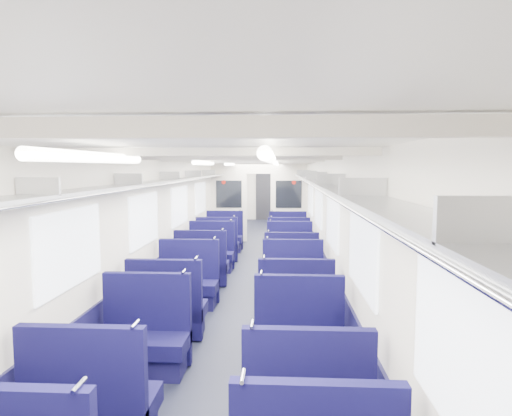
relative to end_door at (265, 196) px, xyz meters
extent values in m
cube|color=black|center=(0.00, -8.94, -1.00)|extent=(2.80, 18.00, 0.01)
cube|color=white|center=(0.00, -8.94, 1.35)|extent=(2.80, 18.00, 0.01)
cube|color=silver|center=(-1.40, -8.94, 0.18)|extent=(0.02, 18.00, 2.35)
cube|color=#110F34|center=(-1.39, -8.94, -0.65)|extent=(0.03, 17.90, 0.70)
cube|color=silver|center=(1.40, -8.94, 0.18)|extent=(0.02, 18.00, 2.35)
cube|color=#110F34|center=(1.39, -8.94, -0.65)|extent=(0.03, 17.90, 0.70)
cube|color=silver|center=(0.00, 0.06, 0.18)|extent=(2.80, 0.02, 2.35)
cube|color=#B2B5BA|center=(-1.22, -8.94, 0.97)|extent=(0.34, 17.40, 0.04)
cylinder|color=silver|center=(-1.04, -8.94, 0.95)|extent=(0.02, 17.40, 0.02)
cube|color=#B2B5BA|center=(-1.22, -14.94, 1.05)|extent=(0.34, 0.03, 0.14)
cube|color=#B2B5BA|center=(-1.22, -12.94, 1.05)|extent=(0.34, 0.03, 0.14)
cube|color=#B2B5BA|center=(-1.22, -10.94, 1.05)|extent=(0.34, 0.03, 0.14)
cube|color=#B2B5BA|center=(-1.22, -8.94, 1.05)|extent=(0.34, 0.03, 0.14)
cube|color=#B2B5BA|center=(-1.22, -6.94, 1.05)|extent=(0.34, 0.03, 0.14)
cube|color=#B2B5BA|center=(-1.22, -4.94, 1.05)|extent=(0.34, 0.03, 0.14)
cube|color=#B2B5BA|center=(-1.22, -2.94, 1.05)|extent=(0.34, 0.03, 0.14)
cube|color=#B2B5BA|center=(-1.22, -0.94, 1.05)|extent=(0.34, 0.03, 0.14)
cube|color=#B2B5BA|center=(1.22, -8.94, 0.97)|extent=(0.34, 17.40, 0.04)
cylinder|color=silver|center=(1.04, -8.94, 0.95)|extent=(0.02, 17.40, 0.02)
cube|color=#B2B5BA|center=(1.22, -16.94, 1.05)|extent=(0.34, 0.03, 0.14)
cube|color=#B2B5BA|center=(1.22, -14.94, 1.05)|extent=(0.34, 0.03, 0.14)
cube|color=#B2B5BA|center=(1.22, -12.94, 1.05)|extent=(0.34, 0.03, 0.14)
cube|color=#B2B5BA|center=(1.22, -10.94, 1.05)|extent=(0.34, 0.03, 0.14)
cube|color=#B2B5BA|center=(1.22, -8.94, 1.05)|extent=(0.34, 0.03, 0.14)
cube|color=#B2B5BA|center=(1.22, -6.94, 1.05)|extent=(0.34, 0.03, 0.14)
cube|color=#B2B5BA|center=(1.22, -4.94, 1.05)|extent=(0.34, 0.03, 0.14)
cube|color=#B2B5BA|center=(1.22, -2.94, 1.05)|extent=(0.34, 0.03, 0.14)
cube|color=#B2B5BA|center=(1.22, -0.94, 1.05)|extent=(0.34, 0.03, 0.14)
cube|color=white|center=(-1.38, -14.14, 0.42)|extent=(0.02, 1.30, 0.75)
cube|color=white|center=(-1.38, -11.84, 0.42)|extent=(0.02, 1.30, 0.75)
cube|color=white|center=(-1.38, -9.54, 0.42)|extent=(0.02, 1.30, 0.75)
cube|color=white|center=(-1.38, -7.24, 0.42)|extent=(0.02, 1.30, 0.75)
cube|color=white|center=(-1.38, -4.44, 0.42)|extent=(0.02, 1.30, 0.75)
cube|color=white|center=(-1.38, -2.14, 0.42)|extent=(0.02, 1.30, 0.75)
cube|color=white|center=(1.38, -16.44, 0.42)|extent=(0.02, 1.30, 0.75)
cube|color=white|center=(1.38, -14.14, 0.42)|extent=(0.02, 1.30, 0.75)
cube|color=white|center=(1.38, -11.84, 0.42)|extent=(0.02, 1.30, 0.75)
cube|color=white|center=(1.38, -9.54, 0.42)|extent=(0.02, 1.30, 0.75)
cube|color=white|center=(1.38, -7.24, 0.42)|extent=(0.02, 1.30, 0.75)
cube|color=white|center=(1.38, -4.44, 0.42)|extent=(0.02, 1.30, 0.75)
cube|color=white|center=(1.38, -2.14, 0.42)|extent=(0.02, 1.30, 0.75)
cube|color=silver|center=(0.00, -16.94, 1.31)|extent=(2.70, 0.06, 0.06)
cube|color=silver|center=(0.00, -14.94, 1.31)|extent=(2.70, 0.06, 0.06)
cube|color=silver|center=(0.00, -12.94, 1.31)|extent=(2.70, 0.06, 0.06)
cube|color=silver|center=(0.00, -10.94, 1.31)|extent=(2.70, 0.06, 0.06)
cube|color=silver|center=(0.00, -8.94, 1.31)|extent=(2.70, 0.06, 0.06)
cube|color=silver|center=(0.00, -6.94, 1.31)|extent=(2.70, 0.06, 0.06)
cube|color=silver|center=(0.00, -4.94, 1.31)|extent=(2.70, 0.06, 0.06)
cube|color=silver|center=(0.00, -2.94, 1.31)|extent=(2.70, 0.06, 0.06)
cube|color=silver|center=(0.00, -0.94, 1.31)|extent=(2.70, 0.06, 0.06)
cylinder|color=white|center=(-0.55, -15.44, 1.26)|extent=(0.07, 1.60, 0.07)
cylinder|color=white|center=(-0.55, -11.44, 1.26)|extent=(0.07, 1.60, 0.07)
cylinder|color=white|center=(-0.55, -7.94, 1.26)|extent=(0.07, 1.60, 0.07)
cylinder|color=white|center=(-0.55, -3.44, 1.26)|extent=(0.07, 1.60, 0.07)
cylinder|color=white|center=(0.55, -15.44, 1.26)|extent=(0.07, 1.60, 0.07)
cylinder|color=white|center=(0.55, -11.44, 1.26)|extent=(0.07, 1.60, 0.07)
cylinder|color=white|center=(0.55, -7.94, 1.26)|extent=(0.07, 1.60, 0.07)
cylinder|color=white|center=(0.55, -3.44, 1.26)|extent=(0.07, 1.60, 0.07)
cube|color=black|center=(0.00, 0.00, 0.00)|extent=(0.75, 0.06, 2.00)
cube|color=silver|center=(-0.88, -5.35, 0.18)|extent=(1.05, 0.08, 2.35)
cube|color=black|center=(-0.87, -5.40, 0.40)|extent=(0.76, 0.02, 0.80)
cylinder|color=#B0140B|center=(-1.02, -5.41, 0.75)|extent=(0.12, 0.01, 0.12)
cube|color=silver|center=(0.88, -5.35, 0.18)|extent=(1.05, 0.08, 2.35)
cube|color=black|center=(0.87, -5.40, 0.40)|extent=(0.76, 0.02, 0.80)
cylinder|color=#B0140B|center=(1.02, -5.41, 0.75)|extent=(0.12, 0.01, 0.12)
cube|color=silver|center=(0.00, -5.35, 1.17)|extent=(0.70, 0.08, 0.35)
cylinder|color=silver|center=(-0.42, -16.05, 0.07)|extent=(0.02, 0.15, 0.02)
cylinder|color=silver|center=(0.42, -15.91, 0.07)|extent=(0.02, 0.15, 0.02)
cube|color=#0F0D3E|center=(-0.83, -14.96, -0.67)|extent=(0.96, 0.50, 0.17)
cube|color=#0F0D3E|center=(-0.83, -15.16, -0.47)|extent=(0.96, 0.09, 1.03)
cylinder|color=silver|center=(-0.42, -15.16, 0.07)|extent=(0.02, 0.15, 0.02)
cube|color=#0F0D3E|center=(0.83, -14.91, -0.67)|extent=(0.96, 0.50, 0.17)
cube|color=#0F0D3E|center=(0.83, -15.12, -0.47)|extent=(0.96, 0.09, 1.03)
cylinder|color=silver|center=(0.42, -15.12, 0.07)|extent=(0.02, 0.15, 0.02)
cube|color=#0F0D3E|center=(-0.83, -13.76, -0.67)|extent=(0.96, 0.50, 0.17)
cube|color=#0F0D34|center=(-0.83, -13.76, -0.88)|extent=(0.89, 0.40, 0.25)
cube|color=#0F0D3E|center=(-0.83, -13.55, -0.47)|extent=(0.96, 0.09, 1.03)
cylinder|color=silver|center=(-0.42, -13.55, 0.07)|extent=(0.02, 0.15, 0.02)
cube|color=#0F0D3E|center=(0.83, -13.77, -0.67)|extent=(0.96, 0.50, 0.17)
cube|color=#0F0D34|center=(0.83, -13.77, -0.88)|extent=(0.89, 0.40, 0.25)
cube|color=#0F0D3E|center=(0.83, -13.56, -0.47)|extent=(0.96, 0.09, 1.03)
cylinder|color=silver|center=(0.42, -13.56, 0.07)|extent=(0.02, 0.15, 0.02)
cube|color=#0F0D3E|center=(-0.83, -12.66, -0.67)|extent=(0.96, 0.50, 0.17)
cube|color=#0F0D34|center=(-0.83, -12.66, -0.88)|extent=(0.89, 0.40, 0.25)
cube|color=#0F0D3E|center=(-0.83, -12.86, -0.47)|extent=(0.96, 0.09, 1.03)
cylinder|color=silver|center=(-0.42, -12.86, 0.07)|extent=(0.02, 0.15, 0.02)
cube|color=#0F0D3E|center=(0.83, -12.54, -0.67)|extent=(0.96, 0.50, 0.17)
cube|color=#0F0D34|center=(0.83, -12.54, -0.88)|extent=(0.89, 0.40, 0.25)
cube|color=#0F0D3E|center=(0.83, -12.74, -0.47)|extent=(0.96, 0.09, 1.03)
cylinder|color=silver|center=(0.42, -12.74, 0.07)|extent=(0.02, 0.15, 0.02)
cube|color=#0F0D3E|center=(-0.83, -11.53, -0.67)|extent=(0.96, 0.50, 0.17)
cube|color=#0F0D34|center=(-0.83, -11.53, -0.88)|extent=(0.89, 0.40, 0.25)
cube|color=#0F0D3E|center=(-0.83, -11.32, -0.47)|extent=(0.96, 0.09, 1.03)
cylinder|color=silver|center=(-0.42, -11.32, 0.07)|extent=(0.02, 0.15, 0.02)
cube|color=#0F0D3E|center=(0.83, -11.45, -0.67)|extent=(0.96, 0.50, 0.17)
cube|color=#0F0D34|center=(0.83, -11.45, -0.88)|extent=(0.89, 0.40, 0.25)
cube|color=#0F0D3E|center=(0.83, -11.25, -0.47)|extent=(0.96, 0.09, 1.03)
cylinder|color=silver|center=(0.42, -11.25, 0.07)|extent=(0.02, 0.15, 0.02)
cube|color=#0F0D3E|center=(-0.83, -10.14, -0.67)|extent=(0.96, 0.50, 0.17)
cube|color=#0F0D34|center=(-0.83, -10.14, -0.88)|extent=(0.89, 0.40, 0.25)
cube|color=#0F0D3E|center=(-0.83, -10.34, -0.47)|extent=(0.96, 0.09, 1.03)
cylinder|color=silver|center=(-0.42, -10.34, 0.07)|extent=(0.02, 0.15, 0.02)
cube|color=#0F0D3E|center=(0.83, -10.30, -0.67)|extent=(0.96, 0.50, 0.17)
cube|color=#0F0D34|center=(0.83, -10.30, -0.88)|extent=(0.89, 0.40, 0.25)
cube|color=#0F0D3E|center=(0.83, -10.51, -0.47)|extent=(0.96, 0.09, 1.03)
cylinder|color=silver|center=(0.42, -10.51, 0.07)|extent=(0.02, 0.15, 0.02)
cube|color=#0F0D3E|center=(-0.83, -9.16, -0.67)|extent=(0.96, 0.50, 0.17)
cube|color=#0F0D34|center=(-0.83, -9.16, -0.88)|extent=(0.89, 0.40, 0.25)
cube|color=#0F0D3E|center=(-0.83, -8.95, -0.47)|extent=(0.96, 0.09, 1.03)
cylinder|color=silver|center=(-0.42, -8.95, 0.07)|extent=(0.02, 0.15, 0.02)
cube|color=#0F0D3E|center=(0.83, -9.12, -0.67)|extent=(0.96, 0.50, 0.17)
cube|color=#0F0D34|center=(0.83, -9.12, -0.88)|extent=(0.89, 0.40, 0.25)
cube|color=#0F0D3E|center=(0.83, -8.91, -0.47)|extent=(0.96, 0.09, 1.03)
cylinder|color=silver|center=(0.42, -8.91, 0.07)|extent=(0.02, 0.15, 0.02)
cube|color=#0F0D3E|center=(-0.83, -8.04, -0.67)|extent=(0.96, 0.50, 0.17)
cube|color=#0F0D34|center=(-0.83, -8.04, -0.88)|extent=(0.89, 0.40, 0.25)
cube|color=#0F0D3E|center=(-0.83, -8.25, -0.47)|extent=(0.96, 0.09, 1.03)
cylinder|color=silver|center=(-0.42, -8.25, 0.07)|extent=(0.02, 0.15, 0.02)
cube|color=#0F0D3E|center=(0.83, -8.00, -0.67)|extent=(0.96, 0.50, 0.17)
cube|color=#0F0D34|center=(0.83, -8.00, -0.88)|extent=(0.89, 0.40, 0.25)
cube|color=#0F0D3E|center=(0.83, -8.20, -0.47)|extent=(0.96, 0.09, 1.03)
cylinder|color=silver|center=(0.42, -8.20, 0.07)|extent=(0.02, 0.15, 0.02)
cube|color=#0F0D3E|center=(-0.83, -6.96, -0.67)|extent=(0.96, 0.50, 0.17)
cube|color=#0F0D34|center=(-0.83, -6.96, -0.88)|extent=(0.89, 0.40, 0.25)
cube|color=#0F0D3E|center=(-0.83, -6.76, -0.47)|extent=(0.96, 0.09, 1.03)
cylinder|color=silver|center=(-0.42, -6.76, 0.07)|extent=(0.02, 0.15, 0.02)
cube|color=#0F0D3E|center=(0.83, -7.04, -0.67)|extent=(0.96, 0.50, 0.17)
cube|color=#0F0D34|center=(0.83, -7.04, -0.88)|extent=(0.89, 0.40, 0.25)
cube|color=#0F0D3E|center=(0.83, -6.84, -0.47)|extent=(0.96, 0.09, 1.03)
cylinder|color=silver|center=(0.42, -6.84, 0.07)|extent=(0.02, 0.15, 0.02)
camera|label=1|loc=(0.62, -18.18, 1.20)|focal=30.81mm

